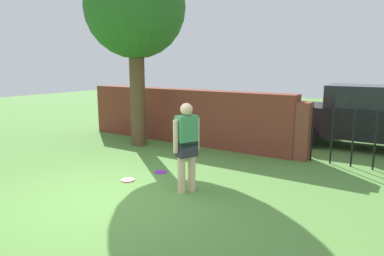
{
  "coord_description": "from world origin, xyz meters",
  "views": [
    {
      "loc": [
        4.25,
        -3.92,
        2.29
      ],
      "look_at": [
        0.44,
        1.9,
        1.0
      ],
      "focal_mm": 32.43,
      "sensor_mm": 36.0,
      "label": 1
    }
  ],
  "objects_px": {
    "person": "(187,143)",
    "frisbee_purple": "(160,172)",
    "car": "(366,117)",
    "tree": "(135,9)",
    "frisbee_red": "(128,180)"
  },
  "relations": [
    {
      "from": "person",
      "to": "frisbee_purple",
      "type": "distance_m",
      "value": 1.54
    },
    {
      "from": "person",
      "to": "car",
      "type": "height_order",
      "value": "car"
    },
    {
      "from": "tree",
      "to": "frisbee_purple",
      "type": "relative_size",
      "value": 19.07
    },
    {
      "from": "tree",
      "to": "frisbee_purple",
      "type": "distance_m",
      "value": 4.6
    },
    {
      "from": "car",
      "to": "frisbee_red",
      "type": "distance_m",
      "value": 6.7
    },
    {
      "from": "frisbee_purple",
      "to": "tree",
      "type": "bearing_deg",
      "value": 141.47
    },
    {
      "from": "frisbee_purple",
      "to": "frisbee_red",
      "type": "bearing_deg",
      "value": -106.15
    },
    {
      "from": "car",
      "to": "tree",
      "type": "bearing_deg",
      "value": 28.46
    },
    {
      "from": "tree",
      "to": "car",
      "type": "distance_m",
      "value": 6.91
    },
    {
      "from": "tree",
      "to": "person",
      "type": "height_order",
      "value": "tree"
    },
    {
      "from": "tree",
      "to": "person",
      "type": "distance_m",
      "value": 4.87
    },
    {
      "from": "person",
      "to": "frisbee_purple",
      "type": "xyz_separation_m",
      "value": [
        -1.1,
        0.62,
        -0.89
      ]
    },
    {
      "from": "car",
      "to": "frisbee_purple",
      "type": "relative_size",
      "value": 15.74
    },
    {
      "from": "frisbee_purple",
      "to": "car",
      "type": "bearing_deg",
      "value": 55.67
    },
    {
      "from": "tree",
      "to": "car",
      "type": "relative_size",
      "value": 1.21
    }
  ]
}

